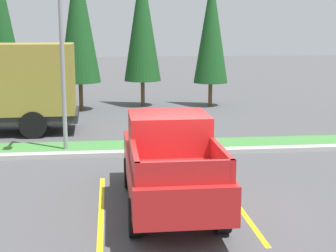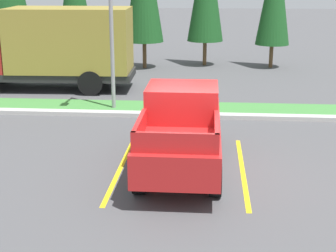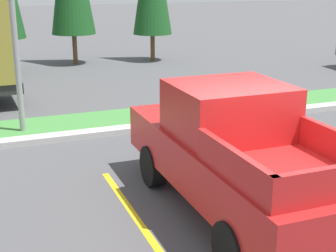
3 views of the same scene
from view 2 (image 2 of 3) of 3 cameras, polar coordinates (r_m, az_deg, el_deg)
ground_plane at (r=12.92m, az=2.89°, el=-5.11°), size 120.00×120.00×0.00m
parking_line_near at (r=13.27m, az=-5.24°, el=-4.53°), size 0.12×4.80×0.01m
parking_line_far at (r=13.12m, az=8.27°, el=-4.90°), size 0.12×4.80×0.01m
curb_strip at (r=17.64m, az=3.43°, el=1.17°), size 56.00×0.40×0.15m
grass_median at (r=18.71m, az=3.51°, el=1.94°), size 56.00×1.80×0.06m
pickup_truck_main at (r=12.81m, az=1.52°, el=-0.35°), size 1.99×5.24×2.10m
cargo_truck_distant at (r=22.19m, az=-12.46°, el=8.71°), size 6.87×2.67×3.40m
street_light at (r=18.09m, az=-6.47°, el=12.82°), size 0.24×1.49×6.12m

